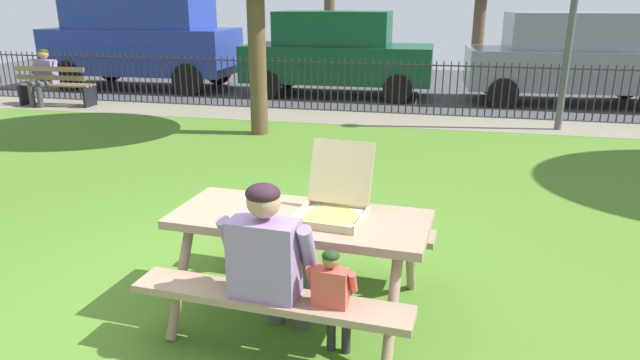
{
  "coord_description": "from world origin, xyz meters",
  "views": [
    {
      "loc": [
        1.63,
        -3.53,
        2.22
      ],
      "look_at": [
        0.63,
        0.86,
        0.75
      ],
      "focal_mm": 31.3,
      "sensor_mm": 36.0,
      "label": 1
    }
  ],
  "objects_px": {
    "pizza_box_open": "(334,203)",
    "picnic_table_foreground": "(300,238)",
    "adult_at_table": "(271,260)",
    "parked_car_center": "(571,57)",
    "park_bench_left": "(56,86)",
    "child_at_table": "(333,294)",
    "person_on_park_bench": "(44,75)",
    "parked_car_far_left": "(142,36)",
    "parked_car_left": "(337,52)"
  },
  "relations": [
    {
      "from": "adult_at_table",
      "to": "park_bench_left",
      "type": "xyz_separation_m",
      "value": [
        -7.22,
        7.45,
        -0.24
      ]
    },
    {
      "from": "parked_car_center",
      "to": "adult_at_table",
      "type": "bearing_deg",
      "value": -109.39
    },
    {
      "from": "picnic_table_foreground",
      "to": "parked_car_left",
      "type": "height_order",
      "value": "parked_car_left"
    },
    {
      "from": "parked_car_left",
      "to": "parked_car_center",
      "type": "height_order",
      "value": "same"
    },
    {
      "from": "pizza_box_open",
      "to": "parked_car_center",
      "type": "bearing_deg",
      "value": 71.14
    },
    {
      "from": "picnic_table_foreground",
      "to": "child_at_table",
      "type": "bearing_deg",
      "value": -57.43
    },
    {
      "from": "person_on_park_bench",
      "to": "parked_car_center",
      "type": "height_order",
      "value": "parked_car_center"
    },
    {
      "from": "child_at_table",
      "to": "parked_car_far_left",
      "type": "height_order",
      "value": "parked_car_far_left"
    },
    {
      "from": "picnic_table_foreground",
      "to": "child_at_table",
      "type": "xyz_separation_m",
      "value": [
        0.36,
        -0.56,
        -0.1
      ]
    },
    {
      "from": "parked_car_far_left",
      "to": "person_on_park_bench",
      "type": "bearing_deg",
      "value": -107.61
    },
    {
      "from": "pizza_box_open",
      "to": "park_bench_left",
      "type": "relative_size",
      "value": 0.36
    },
    {
      "from": "picnic_table_foreground",
      "to": "pizza_box_open",
      "type": "height_order",
      "value": "pizza_box_open"
    },
    {
      "from": "pizza_box_open",
      "to": "person_on_park_bench",
      "type": "distance_m",
      "value": 10.42
    },
    {
      "from": "adult_at_table",
      "to": "parked_car_left",
      "type": "xyz_separation_m",
      "value": [
        -1.59,
        10.18,
        0.35
      ]
    },
    {
      "from": "parked_car_center",
      "to": "parked_car_far_left",
      "type": "bearing_deg",
      "value": 179.99
    },
    {
      "from": "park_bench_left",
      "to": "parked_car_center",
      "type": "relative_size",
      "value": 0.36
    },
    {
      "from": "picnic_table_foreground",
      "to": "parked_car_far_left",
      "type": "bearing_deg",
      "value": 124.63
    },
    {
      "from": "pizza_box_open",
      "to": "parked_car_left",
      "type": "height_order",
      "value": "parked_car_left"
    },
    {
      "from": "picnic_table_foreground",
      "to": "parked_car_center",
      "type": "relative_size",
      "value": 0.42
    },
    {
      "from": "pizza_box_open",
      "to": "picnic_table_foreground",
      "type": "bearing_deg",
      "value": -167.29
    },
    {
      "from": "person_on_park_bench",
      "to": "parked_car_center",
      "type": "distance_m",
      "value": 11.41
    },
    {
      "from": "adult_at_table",
      "to": "parked_car_center",
      "type": "bearing_deg",
      "value": 70.61
    },
    {
      "from": "pizza_box_open",
      "to": "adult_at_table",
      "type": "bearing_deg",
      "value": -117.97
    },
    {
      "from": "person_on_park_bench",
      "to": "parked_car_center",
      "type": "relative_size",
      "value": 0.26
    },
    {
      "from": "person_on_park_bench",
      "to": "adult_at_table",
      "type": "bearing_deg",
      "value": -44.93
    },
    {
      "from": "adult_at_table",
      "to": "person_on_park_bench",
      "type": "relative_size",
      "value": 1.0
    },
    {
      "from": "park_bench_left",
      "to": "pizza_box_open",
      "type": "bearing_deg",
      "value": -42.59
    },
    {
      "from": "pizza_box_open",
      "to": "child_at_table",
      "type": "relative_size",
      "value": 0.72
    },
    {
      "from": "person_on_park_bench",
      "to": "pizza_box_open",
      "type": "bearing_deg",
      "value": -41.65
    },
    {
      "from": "child_at_table",
      "to": "parked_car_left",
      "type": "distance_m",
      "value": 10.45
    },
    {
      "from": "adult_at_table",
      "to": "parked_car_far_left",
      "type": "distance_m",
      "value": 12.17
    },
    {
      "from": "person_on_park_bench",
      "to": "parked_car_left",
      "type": "bearing_deg",
      "value": 24.66
    },
    {
      "from": "child_at_table",
      "to": "park_bench_left",
      "type": "relative_size",
      "value": 0.51
    },
    {
      "from": "park_bench_left",
      "to": "parked_car_center",
      "type": "xyz_separation_m",
      "value": [
        10.8,
        2.73,
        0.59
      ]
    },
    {
      "from": "park_bench_left",
      "to": "parked_car_center",
      "type": "height_order",
      "value": "parked_car_center"
    },
    {
      "from": "parked_car_far_left",
      "to": "parked_car_left",
      "type": "height_order",
      "value": "parked_car_far_left"
    },
    {
      "from": "adult_at_table",
      "to": "parked_car_center",
      "type": "distance_m",
      "value": 10.8
    },
    {
      "from": "pizza_box_open",
      "to": "parked_car_center",
      "type": "xyz_separation_m",
      "value": [
        3.29,
        9.63,
        0.14
      ]
    },
    {
      "from": "adult_at_table",
      "to": "child_at_table",
      "type": "xyz_separation_m",
      "value": [
        0.42,
        -0.06,
        -0.16
      ]
    },
    {
      "from": "pizza_box_open",
      "to": "parked_car_left",
      "type": "xyz_separation_m",
      "value": [
        -1.88,
        9.63,
        0.14
      ]
    },
    {
      "from": "parked_car_far_left",
      "to": "adult_at_table",
      "type": "bearing_deg",
      "value": -56.93
    },
    {
      "from": "picnic_table_foreground",
      "to": "pizza_box_open",
      "type": "distance_m",
      "value": 0.36
    },
    {
      "from": "picnic_table_foreground",
      "to": "park_bench_left",
      "type": "xyz_separation_m",
      "value": [
        -7.28,
        6.96,
        -0.18
      ]
    },
    {
      "from": "pizza_box_open",
      "to": "child_at_table",
      "type": "height_order",
      "value": "pizza_box_open"
    },
    {
      "from": "adult_at_table",
      "to": "parked_car_far_left",
      "type": "xyz_separation_m",
      "value": [
        -6.63,
        10.18,
        0.65
      ]
    },
    {
      "from": "adult_at_table",
      "to": "parked_car_center",
      "type": "relative_size",
      "value": 0.26
    },
    {
      "from": "person_on_park_bench",
      "to": "child_at_table",
      "type": "bearing_deg",
      "value": -43.61
    },
    {
      "from": "pizza_box_open",
      "to": "person_on_park_bench",
      "type": "relative_size",
      "value": 0.5
    },
    {
      "from": "pizza_box_open",
      "to": "person_on_park_bench",
      "type": "xyz_separation_m",
      "value": [
        -7.78,
        6.92,
        -0.21
      ]
    },
    {
      "from": "pizza_box_open",
      "to": "child_at_table",
      "type": "bearing_deg",
      "value": -78.62
    }
  ]
}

